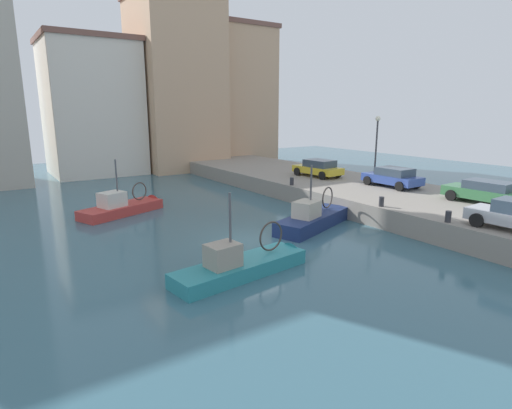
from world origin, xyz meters
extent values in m
plane|color=#386070|center=(0.00, 0.00, 0.00)|extent=(80.00, 80.00, 0.00)
cube|color=gray|center=(11.50, 0.00, 0.60)|extent=(9.00, 56.00, 1.20)
cube|color=teal|center=(-2.85, -3.55, 0.00)|extent=(6.04, 2.34, 1.19)
cone|color=teal|center=(0.42, -3.14, 0.00)|extent=(1.08, 1.55, 1.45)
cube|color=#896B4C|center=(-2.85, -3.55, 0.54)|extent=(5.79, 2.18, 0.08)
cube|color=gray|center=(-3.71, -3.66, 1.04)|extent=(1.35, 1.14, 0.92)
cylinder|color=#4C4C51|center=(-3.35, -3.62, 1.99)|extent=(0.10, 0.10, 2.91)
torus|color=#3F3833|center=(-1.21, -3.35, 1.29)|extent=(1.29, 0.24, 1.29)
sphere|color=white|center=(-4.71, -2.90, 0.18)|extent=(0.32, 0.32, 0.32)
cube|color=#BC3833|center=(-3.91, 9.12, 0.00)|extent=(5.64, 3.63, 1.20)
cone|color=#BC3833|center=(-1.09, 10.23, 0.00)|extent=(1.43, 1.82, 1.60)
cube|color=#9E7A51|center=(-3.91, 9.12, 0.54)|extent=(5.38, 3.42, 0.08)
cube|color=beige|center=(-4.51, 8.88, 1.05)|extent=(1.78, 1.61, 0.94)
cylinder|color=#4C4C51|center=(-4.10, 9.04, 2.02)|extent=(0.10, 0.10, 2.96)
torus|color=#3F3833|center=(-2.52, 9.67, 1.24)|extent=(1.13, 0.51, 1.18)
sphere|color=white|center=(-5.76, 9.44, 0.18)|extent=(0.32, 0.32, 0.32)
cube|color=navy|center=(4.19, 0.05, 0.00)|extent=(6.09, 3.59, 1.52)
cone|color=navy|center=(7.27, 1.17, 0.00)|extent=(1.37, 1.74, 1.52)
cube|color=#B2A893|center=(4.19, 0.05, 0.68)|extent=(5.82, 3.38, 0.08)
cube|color=#B7AD99|center=(3.41, -0.24, 1.19)|extent=(1.68, 1.53, 0.93)
cylinder|color=#4C4C51|center=(3.80, -0.10, 2.13)|extent=(0.10, 0.10, 2.89)
torus|color=#3F3833|center=(5.73, 0.61, 1.43)|extent=(1.23, 0.51, 1.28)
sphere|color=white|center=(2.22, 0.32, 0.23)|extent=(0.32, 0.32, 0.32)
cube|color=gold|center=(11.57, 7.98, 1.73)|extent=(2.18, 4.19, 0.53)
cube|color=#384756|center=(11.59, 7.78, 2.27)|extent=(1.81, 2.40, 0.56)
cylinder|color=black|center=(10.53, 9.27, 1.52)|extent=(0.27, 0.66, 0.64)
cylinder|color=black|center=(12.37, 9.43, 1.52)|extent=(0.27, 0.66, 0.64)
cylinder|color=black|center=(10.77, 6.53, 1.52)|extent=(0.27, 0.66, 0.64)
cylinder|color=black|center=(12.61, 6.69, 1.52)|extent=(0.27, 0.66, 0.64)
cylinder|color=black|center=(7.69, -7.20, 1.52)|extent=(0.25, 0.65, 0.64)
cylinder|color=black|center=(9.31, -7.11, 1.52)|extent=(0.25, 0.65, 0.64)
cube|color=#387547|center=(12.95, -4.71, 1.75)|extent=(1.95, 4.41, 0.57)
cube|color=#384756|center=(12.96, -4.93, 2.28)|extent=(1.66, 2.49, 0.48)
cylinder|color=black|center=(12.00, -3.28, 1.52)|extent=(0.25, 0.65, 0.64)
cylinder|color=black|center=(13.76, -3.20, 1.52)|extent=(0.25, 0.65, 0.64)
cylinder|color=black|center=(12.14, -6.22, 1.52)|extent=(0.25, 0.65, 0.64)
cube|color=#334C9E|center=(12.82, 1.67, 1.74)|extent=(1.86, 4.03, 0.55)
cube|color=#384756|center=(12.83, 1.47, 2.28)|extent=(1.63, 2.26, 0.53)
cylinder|color=black|center=(11.90, 3.03, 1.52)|extent=(0.22, 0.64, 0.64)
cylinder|color=black|center=(13.74, 3.04, 1.52)|extent=(0.22, 0.64, 0.64)
cylinder|color=black|center=(11.91, 0.30, 1.52)|extent=(0.22, 0.64, 0.64)
cylinder|color=black|center=(13.75, 0.30, 1.52)|extent=(0.22, 0.64, 0.64)
cylinder|color=#2D2D33|center=(7.35, -6.00, 1.48)|extent=(0.28, 0.28, 0.55)
cylinder|color=#2D2D33|center=(7.35, -2.00, 1.48)|extent=(0.28, 0.28, 0.55)
cylinder|color=#2D2D33|center=(7.35, 6.00, 1.48)|extent=(0.28, 0.28, 0.55)
cylinder|color=#38383D|center=(13.00, 3.39, 3.45)|extent=(0.12, 0.12, 4.50)
sphere|color=#F2EACC|center=(13.00, 3.39, 5.85)|extent=(0.36, 0.36, 0.36)
cube|color=tan|center=(14.61, 27.99, 7.83)|extent=(10.38, 7.35, 15.65)
cube|color=brown|center=(14.61, 27.99, 15.90)|extent=(10.79, 7.65, 0.50)
cube|color=silver|center=(-0.89, 28.14, 6.41)|extent=(8.48, 8.47, 12.82)
cube|color=brown|center=(-0.89, 28.14, 13.07)|extent=(8.82, 8.81, 0.50)
cube|color=tan|center=(7.75, 26.79, 8.85)|extent=(8.34, 8.73, 17.70)
camera|label=1|loc=(-11.01, -16.87, 6.51)|focal=29.12mm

